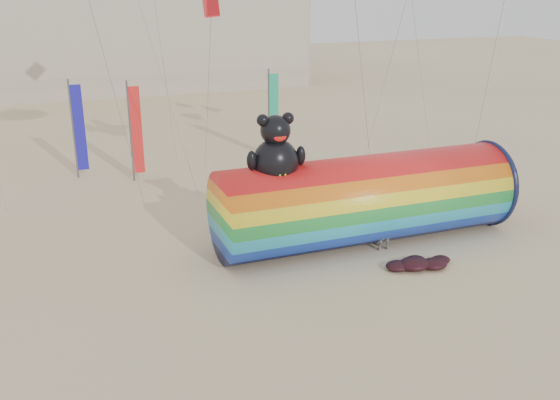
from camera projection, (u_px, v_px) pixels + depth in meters
name	position (u px, v px, depth m)	size (l,w,h in m)	color
ground	(282.00, 280.00, 21.76)	(160.00, 160.00, 0.00)	#CCB58C
windsock_assembly	(365.00, 197.00, 24.47)	(12.01, 3.66, 5.54)	red
kite_handler	(384.00, 228.00, 23.91)	(0.67, 0.44, 1.82)	slate
fabric_bundle	(419.00, 263.00, 22.62)	(2.62, 1.35, 0.41)	#360913
festival_banners	(166.00, 124.00, 33.39)	(11.45, 1.73, 5.20)	#59595E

